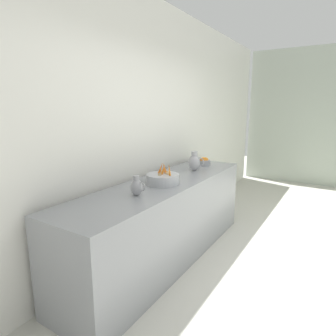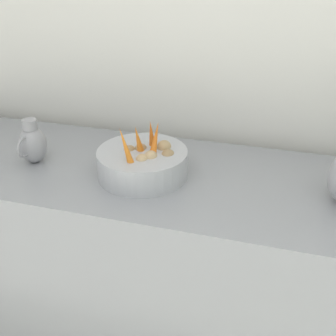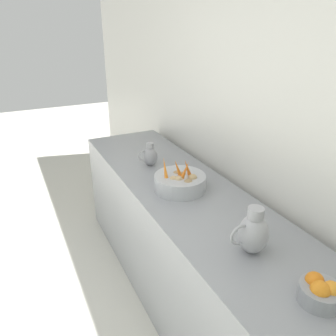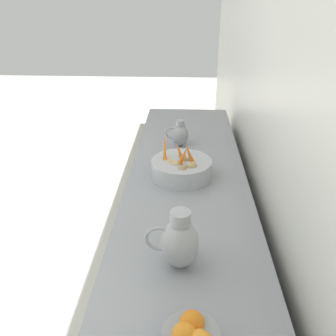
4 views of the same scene
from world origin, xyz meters
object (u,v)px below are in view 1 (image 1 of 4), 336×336
at_px(vegetable_colander, 163,178).
at_px(orange_bowl, 204,162).
at_px(metal_pitcher_short, 137,187).
at_px(metal_pitcher_tall, 194,162).

relative_size(vegetable_colander, orange_bowl, 1.99).
height_order(orange_bowl, metal_pitcher_short, metal_pitcher_short).
bearing_deg(metal_pitcher_tall, metal_pitcher_short, -88.98).
bearing_deg(vegetable_colander, metal_pitcher_tall, 90.27).
relative_size(orange_bowl, metal_pitcher_short, 0.94).
relative_size(metal_pitcher_tall, metal_pitcher_short, 1.34).
distance_m(orange_bowl, metal_pitcher_short, 1.61).
bearing_deg(vegetable_colander, metal_pitcher_short, -87.80).
xyz_separation_m(orange_bowl, metal_pitcher_short, (0.07, -1.61, 0.03)).
xyz_separation_m(metal_pitcher_tall, metal_pitcher_short, (0.02, -1.23, -0.03)).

